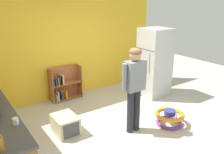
# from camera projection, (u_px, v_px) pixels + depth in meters

# --- Properties ---
(ground_plane) EXTENTS (12.00, 12.00, 0.00)m
(ground_plane) POSITION_uv_depth(u_px,v_px,m) (124.00, 132.00, 4.68)
(ground_plane) COLOR beige
(ground_plane) RESTS_ON ground
(back_wall) EXTENTS (5.20, 0.06, 2.70)m
(back_wall) POSITION_uv_depth(u_px,v_px,m) (69.00, 45.00, 6.05)
(back_wall) COLOR yellow
(back_wall) RESTS_ON ground
(refrigerator) EXTENTS (0.73, 0.68, 1.78)m
(refrigerator) POSITION_uv_depth(u_px,v_px,m) (154.00, 63.00, 6.21)
(refrigerator) COLOR #B7BABF
(refrigerator) RESTS_ON ground
(bookshelf) EXTENTS (0.80, 0.28, 0.85)m
(bookshelf) POSITION_uv_depth(u_px,v_px,m) (63.00, 86.00, 6.06)
(bookshelf) COLOR #A26138
(bookshelf) RESTS_ON ground
(standing_person) EXTENTS (0.57, 0.23, 1.67)m
(standing_person) POSITION_uv_depth(u_px,v_px,m) (134.00, 82.00, 4.41)
(standing_person) COLOR #23262D
(standing_person) RESTS_ON ground
(baby_walker) EXTENTS (0.60, 0.60, 0.32)m
(baby_walker) POSITION_uv_depth(u_px,v_px,m) (169.00, 117.00, 4.92)
(baby_walker) COLOR #7D3A98
(baby_walker) RESTS_ON ground
(pet_carrier) EXTENTS (0.42, 0.55, 0.36)m
(pet_carrier) POSITION_uv_depth(u_px,v_px,m) (65.00, 125.00, 4.60)
(pet_carrier) COLOR beige
(pet_carrier) RESTS_ON ground
(amber_bottle) EXTENTS (0.07, 0.07, 0.25)m
(amber_bottle) POSITION_uv_depth(u_px,v_px,m) (1.00, 144.00, 2.61)
(amber_bottle) COLOR #9E661E
(amber_bottle) RESTS_ON kitchen_counter
(white_cup) EXTENTS (0.08, 0.08, 0.09)m
(white_cup) POSITION_uv_depth(u_px,v_px,m) (15.00, 121.00, 3.19)
(white_cup) COLOR white
(white_cup) RESTS_ON kitchen_counter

